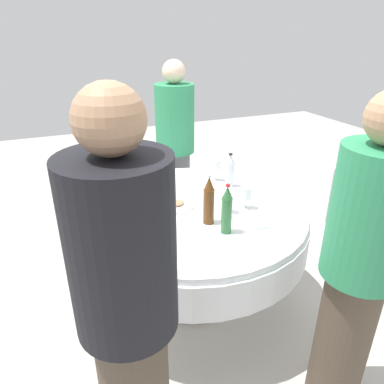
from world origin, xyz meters
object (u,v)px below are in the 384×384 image
(wine_glass_near, at_px, (216,166))
(person_north, at_px, (129,323))
(wine_glass_right, at_px, (247,194))
(plate_mid, at_px, (123,203))
(bottle_amber_outer, at_px, (160,176))
(bottle_brown_left, at_px, (145,219))
(wine_glass_east, at_px, (227,197))
(bottle_green_right, at_px, (227,211))
(bottle_brown_near, at_px, (209,201))
(plate_inner, at_px, (176,205))
(chair_east, at_px, (356,223))
(bottle_clear_north, at_px, (230,171))
(person_outer, at_px, (175,149))
(person_left, at_px, (360,265))
(dining_table, at_px, (192,227))
(plate_front, at_px, (148,185))

(wine_glass_near, relative_size, person_north, 0.10)
(wine_glass_right, xyz_separation_m, person_north, (0.96, 0.85, 0.05))
(plate_mid, bearing_deg, bottle_amber_outer, -170.90)
(bottle_amber_outer, height_order, wine_glass_right, bottle_amber_outer)
(bottle_brown_left, height_order, wine_glass_east, bottle_brown_left)
(bottle_amber_outer, relative_size, bottle_green_right, 1.03)
(bottle_amber_outer, relative_size, bottle_brown_near, 0.99)
(plate_inner, bearing_deg, chair_east, 165.00)
(bottle_clear_north, bearing_deg, person_north, 49.42)
(bottle_green_right, height_order, wine_glass_east, bottle_green_right)
(bottle_brown_left, bearing_deg, person_outer, -116.48)
(wine_glass_near, height_order, person_left, person_left)
(person_left, bearing_deg, wine_glass_right, -106.87)
(dining_table, xyz_separation_m, person_outer, (-0.24, -0.97, 0.23))
(bottle_amber_outer, relative_size, person_outer, 0.20)
(plate_inner, xyz_separation_m, plate_mid, (0.32, -0.16, 0.00))
(bottle_brown_near, distance_m, chair_east, 1.22)
(bottle_green_right, relative_size, person_outer, 0.19)
(person_left, bearing_deg, person_north, -22.44)
(wine_glass_right, relative_size, chair_east, 0.17)
(wine_glass_right, xyz_separation_m, plate_mid, (0.73, -0.35, -0.09))
(bottle_brown_left, distance_m, wine_glass_east, 0.60)
(person_outer, distance_m, chair_east, 1.59)
(dining_table, height_order, bottle_brown_near, bottle_brown_near)
(wine_glass_east, bearing_deg, chair_east, 172.09)
(wine_glass_near, height_order, person_north, person_north)
(wine_glass_east, bearing_deg, person_north, 45.74)
(wine_glass_near, xyz_separation_m, chair_east, (-0.83, 0.64, -0.34))
(dining_table, xyz_separation_m, plate_inner, (0.09, -0.06, 0.16))
(wine_glass_right, bearing_deg, wine_glass_east, 2.62)
(bottle_clear_north, distance_m, wine_glass_near, 0.15)
(bottle_brown_near, distance_m, plate_front, 0.71)
(bottle_green_right, xyz_separation_m, wine_glass_east, (-0.11, -0.21, -0.03))
(bottle_amber_outer, bearing_deg, person_left, 112.65)
(bottle_amber_outer, distance_m, bottle_brown_near, 0.50)
(dining_table, distance_m, bottle_brown_left, 0.58)
(dining_table, distance_m, bottle_brown_near, 0.36)
(wine_glass_near, distance_m, plate_inner, 0.54)
(person_outer, relative_size, person_left, 0.98)
(bottle_brown_left, xyz_separation_m, chair_east, (-1.57, -0.02, -0.38))
(bottle_amber_outer, xyz_separation_m, wine_glass_right, (-0.45, 0.40, -0.04))
(wine_glass_right, bearing_deg, chair_east, 170.33)
(plate_inner, bearing_deg, bottle_brown_left, 49.72)
(dining_table, height_order, person_outer, person_outer)
(person_left, bearing_deg, wine_glass_east, -97.38)
(plate_front, bearing_deg, dining_table, 110.62)
(bottle_amber_outer, xyz_separation_m, plate_front, (0.04, -0.19, -0.14))
(wine_glass_east, bearing_deg, plate_inner, -36.83)
(bottle_amber_outer, relative_size, wine_glass_near, 1.91)
(bottle_amber_outer, bearing_deg, chair_east, 157.44)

